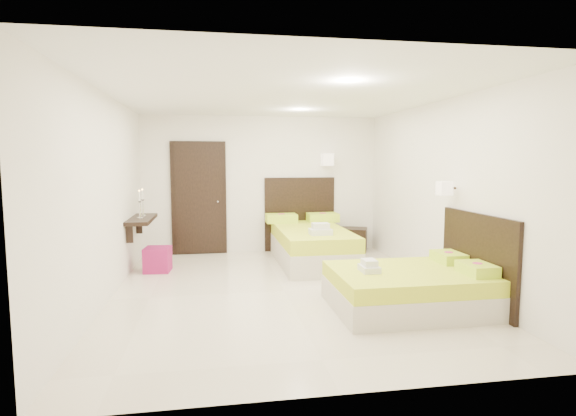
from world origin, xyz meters
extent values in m
plane|color=beige|center=(0.00, 0.00, 0.00)|extent=(5.50, 5.50, 0.00)
cube|color=beige|center=(0.73, 1.60, 0.18)|extent=(1.15, 2.30, 0.37)
cube|color=#AFC71F|center=(0.73, 1.60, 0.48)|extent=(1.14, 2.27, 0.23)
cube|color=black|center=(0.73, 2.72, 0.72)|extent=(1.38, 0.05, 1.44)
cube|color=#C4E72A|center=(0.33, 2.46, 0.68)|extent=(0.57, 0.39, 0.16)
cylinder|color=#E6367B|center=(0.33, 2.46, 0.76)|extent=(0.14, 0.14, 0.00)
cube|color=#C4E72A|center=(1.13, 2.46, 0.68)|extent=(0.57, 0.39, 0.16)
cylinder|color=#E6367B|center=(1.13, 2.46, 0.76)|extent=(0.14, 0.14, 0.00)
cube|color=silver|center=(0.73, 0.97, 0.64)|extent=(0.34, 0.25, 0.09)
cube|color=silver|center=(0.73, 0.97, 0.73)|extent=(0.26, 0.19, 0.09)
cube|color=beige|center=(1.24, 2.57, 1.78)|extent=(0.21, 0.21, 0.23)
cylinder|color=#2D2116|center=(1.24, 2.65, 1.78)|extent=(0.03, 0.16, 0.03)
cube|color=beige|center=(1.35, -0.96, 0.14)|extent=(1.80, 1.35, 0.29)
cube|color=#AFC71F|center=(1.35, -0.96, 0.38)|extent=(1.79, 1.34, 0.18)
cube|color=black|center=(2.22, -0.96, 0.56)|extent=(0.05, 1.53, 1.13)
cube|color=#C4E72A|center=(2.02, -1.27, 0.53)|extent=(0.31, 0.45, 0.13)
cylinder|color=#E6367B|center=(2.02, -1.27, 0.60)|extent=(0.11, 0.11, 0.00)
cube|color=#C4E72A|center=(2.02, -0.64, 0.53)|extent=(0.31, 0.45, 0.13)
cylinder|color=#E6367B|center=(2.02, -0.64, 0.60)|extent=(0.11, 0.11, 0.00)
cube|color=silver|center=(0.85, -0.96, 0.51)|extent=(0.20, 0.27, 0.07)
cube|color=silver|center=(0.85, -0.96, 0.58)|extent=(0.15, 0.20, 0.07)
cube|color=beige|center=(2.07, -0.39, 1.40)|extent=(0.16, 0.16, 0.18)
cylinder|color=#2D2116|center=(2.15, -0.39, 1.40)|extent=(0.16, 0.03, 0.03)
cube|color=black|center=(1.77, 2.50, 0.22)|extent=(0.64, 0.61, 0.45)
cube|color=#83114A|center=(-1.82, 1.40, 0.20)|extent=(0.43, 0.43, 0.39)
cube|color=black|center=(-1.20, 2.71, 1.05)|extent=(1.02, 0.06, 2.14)
cube|color=black|center=(-1.20, 2.67, 1.05)|extent=(0.88, 0.04, 2.06)
cylinder|color=silver|center=(-0.85, 2.64, 1.00)|extent=(0.03, 0.10, 0.03)
cube|color=black|center=(-2.08, 1.60, 0.82)|extent=(0.35, 1.20, 0.06)
cube|color=black|center=(-2.19, 1.15, 0.67)|extent=(0.10, 0.04, 0.30)
cube|color=black|center=(-2.19, 2.05, 0.67)|extent=(0.10, 0.04, 0.30)
cylinder|color=silver|center=(-2.08, 1.45, 0.86)|extent=(0.10, 0.10, 0.02)
cylinder|color=silver|center=(-2.08, 1.45, 0.98)|extent=(0.02, 0.02, 0.22)
cone|color=silver|center=(-2.08, 1.45, 1.11)|extent=(0.07, 0.07, 0.04)
cylinder|color=white|center=(-2.08, 1.45, 1.20)|extent=(0.02, 0.02, 0.15)
sphere|color=#FFB23F|center=(-2.08, 1.45, 1.29)|extent=(0.02, 0.02, 0.02)
cylinder|color=silver|center=(-2.08, 1.75, 0.86)|extent=(0.10, 0.10, 0.02)
cylinder|color=silver|center=(-2.08, 1.75, 0.98)|extent=(0.02, 0.02, 0.22)
cone|color=silver|center=(-2.08, 1.75, 1.11)|extent=(0.07, 0.07, 0.04)
cylinder|color=white|center=(-2.08, 1.75, 1.20)|extent=(0.02, 0.02, 0.15)
sphere|color=#FFB23F|center=(-2.08, 1.75, 1.29)|extent=(0.02, 0.02, 0.02)
camera|label=1|loc=(-0.92, -5.86, 1.76)|focal=28.00mm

